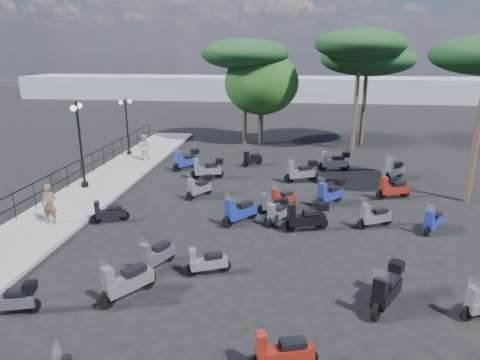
# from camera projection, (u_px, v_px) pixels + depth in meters

# --- Properties ---
(ground) EXTENTS (120.00, 120.00, 0.00)m
(ground) POSITION_uv_depth(u_px,v_px,m) (211.00, 226.00, 16.76)
(ground) COLOR black
(ground) RESTS_ON ground
(sidewalk) EXTENTS (3.00, 30.00, 0.15)m
(sidewalk) POSITION_uv_depth(u_px,v_px,m) (89.00, 193.00, 20.37)
(sidewalk) COLOR slate
(sidewalk) RESTS_ON ground
(railing) EXTENTS (0.04, 26.04, 1.10)m
(railing) POSITION_uv_depth(u_px,v_px,m) (59.00, 177.00, 20.09)
(railing) COLOR black
(railing) RESTS_ON sidewalk
(lamp_post_1) EXTENTS (0.49, 1.21, 4.18)m
(lamp_post_1) POSITION_uv_depth(u_px,v_px,m) (80.00, 139.00, 20.40)
(lamp_post_1) COLOR black
(lamp_post_1) RESTS_ON sidewalk
(lamp_post_2) EXTENTS (0.55, 1.00, 3.57)m
(lamp_post_2) POSITION_uv_depth(u_px,v_px,m) (127.00, 123.00, 27.06)
(lamp_post_2) COLOR black
(lamp_post_2) RESTS_ON sidewalk
(woman) EXTENTS (0.60, 0.42, 1.58)m
(woman) POSITION_uv_depth(u_px,v_px,m) (49.00, 204.00, 16.47)
(woman) COLOR brown
(woman) RESTS_ON sidewalk
(pedestrian_far) EXTENTS (0.80, 0.64, 1.56)m
(pedestrian_far) POSITION_uv_depth(u_px,v_px,m) (144.00, 147.00, 26.06)
(pedestrian_far) COLOR #C1A5A5
(pedestrian_far) RESTS_ON sidewalk
(scooter_0) EXTENTS (1.48, 0.63, 1.20)m
(scooter_0) POSITION_uv_depth(u_px,v_px,m) (10.00, 299.00, 11.07)
(scooter_0) COLOR black
(scooter_0) RESTS_ON ground
(scooter_1) EXTENTS (1.40, 0.79, 1.20)m
(scooter_1) POSITION_uv_depth(u_px,v_px,m) (109.00, 213.00, 17.04)
(scooter_1) COLOR black
(scooter_1) RESTS_ON ground
(scooter_2) EXTENTS (1.05, 1.41, 1.28)m
(scooter_2) POSITION_uv_depth(u_px,v_px,m) (199.00, 187.00, 19.92)
(scooter_2) COLOR black
(scooter_2) RESTS_ON ground
(scooter_3) EXTENTS (1.75, 0.86, 1.44)m
(scooter_3) POSITION_uv_depth(u_px,v_px,m) (207.00, 169.00, 22.74)
(scooter_3) COLOR black
(scooter_3) RESTS_ON ground
(scooter_4) EXTENTS (1.28, 1.54, 1.45)m
(scooter_4) POSITION_uv_depth(u_px,v_px,m) (186.00, 160.00, 24.52)
(scooter_4) COLOR black
(scooter_4) RESTS_ON ground
(scooter_6) EXTENTS (1.17, 1.58, 1.47)m
(scooter_6) POSITION_uv_depth(u_px,v_px,m) (126.00, 282.00, 11.77)
(scooter_6) COLOR black
(scooter_6) RESTS_ON ground
(scooter_7) EXTENTS (0.85, 1.56, 1.32)m
(scooter_7) POSITION_uv_depth(u_px,v_px,m) (156.00, 256.00, 13.39)
(scooter_7) COLOR black
(scooter_7) RESTS_ON ground
(scooter_8) EXTENTS (1.26, 1.45, 1.44)m
(scooter_8) POSITION_uv_depth(u_px,v_px,m) (240.00, 212.00, 16.89)
(scooter_8) COLOR black
(scooter_8) RESTS_ON ground
(scooter_9) EXTENTS (1.10, 1.20, 1.22)m
(scooter_9) POSITION_uv_depth(u_px,v_px,m) (252.00, 159.00, 25.34)
(scooter_9) COLOR black
(scooter_9) RESTS_ON ground
(scooter_10) EXTENTS (1.54, 0.69, 1.26)m
(scooter_10) POSITION_uv_depth(u_px,v_px,m) (282.00, 353.00, 9.14)
(scooter_10) COLOR black
(scooter_10) RESTS_ON ground
(scooter_11) EXTENTS (1.39, 0.76, 1.18)m
(scooter_11) POSITION_uv_depth(u_px,v_px,m) (206.00, 262.00, 13.07)
(scooter_11) COLOR black
(scooter_11) RESTS_ON ground
(scooter_12) EXTENTS (1.77, 0.84, 1.46)m
(scooter_12) POSITION_uv_depth(u_px,v_px,m) (306.00, 218.00, 16.17)
(scooter_12) COLOR black
(scooter_12) RESTS_ON ground
(scooter_13) EXTENTS (1.47, 0.53, 1.18)m
(scooter_13) POSITION_uv_depth(u_px,v_px,m) (274.00, 205.00, 17.90)
(scooter_13) COLOR black
(scooter_13) RESTS_ON ground
(scooter_14) EXTENTS (1.74, 0.99, 1.48)m
(scooter_14) POSITION_uv_depth(u_px,v_px,m) (301.00, 172.00, 22.17)
(scooter_14) COLOR black
(scooter_14) RESTS_ON ground
(scooter_16) EXTENTS (1.10, 1.65, 1.45)m
(scooter_16) POSITION_uv_depth(u_px,v_px,m) (387.00, 290.00, 11.33)
(scooter_16) COLOR black
(scooter_16) RESTS_ON ground
(scooter_17) EXTENTS (0.87, 1.34, 1.18)m
(scooter_17) POSITION_uv_depth(u_px,v_px,m) (278.00, 213.00, 16.92)
(scooter_17) COLOR black
(scooter_17) RESTS_ON ground
(scooter_18) EXTENTS (1.31, 1.45, 1.42)m
(scooter_18) POSITION_uv_depth(u_px,v_px,m) (330.00, 193.00, 18.94)
(scooter_18) COLOR black
(scooter_18) RESTS_ON ground
(scooter_19) EXTENTS (1.15, 1.16, 1.23)m
(scooter_19) POSITION_uv_depth(u_px,v_px,m) (282.00, 199.00, 18.55)
(scooter_19) COLOR black
(scooter_19) RESTS_ON ground
(scooter_20) EXTENTS (1.80, 0.65, 1.44)m
(scooter_20) POSITION_uv_depth(u_px,v_px,m) (334.00, 162.00, 24.25)
(scooter_20) COLOR black
(scooter_20) RESTS_ON ground
(scooter_23) EXTENTS (1.46, 0.88, 1.27)m
(scooter_23) POSITION_uv_depth(u_px,v_px,m) (375.00, 217.00, 16.53)
(scooter_23) COLOR black
(scooter_23) RESTS_ON ground
(scooter_24) EXTENTS (1.02, 1.30, 1.24)m
(scooter_24) POSITION_uv_depth(u_px,v_px,m) (433.00, 222.00, 16.11)
(scooter_24) COLOR black
(scooter_24) RESTS_ON ground
(scooter_25) EXTENTS (1.66, 0.85, 1.39)m
(scooter_25) POSITION_uv_depth(u_px,v_px,m) (393.00, 189.00, 19.73)
(scooter_25) COLOR black
(scooter_25) RESTS_ON ground
(scooter_26) EXTENTS (1.30, 1.48, 1.48)m
(scooter_26) POSITION_uv_depth(u_px,v_px,m) (394.00, 170.00, 22.64)
(scooter_26) COLOR black
(scooter_26) RESTS_ON ground
(broadleaf_tree) EXTENTS (5.28, 5.28, 6.62)m
(broadleaf_tree) POSITION_uv_depth(u_px,v_px,m) (261.00, 83.00, 30.27)
(broadleaf_tree) COLOR #38281E
(broadleaf_tree) RESTS_ON ground
(pine_0) EXTENTS (6.44, 6.44, 7.12)m
(pine_0) POSITION_uv_depth(u_px,v_px,m) (368.00, 59.00, 29.40)
(pine_0) COLOR #38281E
(pine_0) RESTS_ON ground
(pine_1) EXTENTS (5.80, 5.80, 7.98)m
(pine_1) POSITION_uv_depth(u_px,v_px,m) (360.00, 45.00, 27.09)
(pine_1) COLOR #38281E
(pine_1) RESTS_ON ground
(pine_2) EXTENTS (6.12, 6.12, 7.43)m
(pine_2) POSITION_uv_depth(u_px,v_px,m) (245.00, 54.00, 29.59)
(pine_2) COLOR #38281E
(pine_2) RESTS_ON ground
(distant_hills) EXTENTS (70.00, 8.00, 3.00)m
(distant_hills) POSITION_uv_depth(u_px,v_px,m) (273.00, 88.00, 59.01)
(distant_hills) COLOR gray
(distant_hills) RESTS_ON ground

